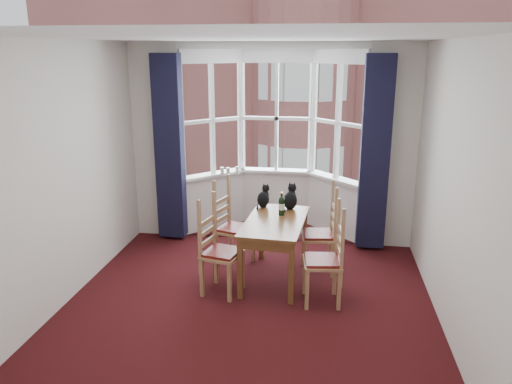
% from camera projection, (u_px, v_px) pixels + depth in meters
% --- Properties ---
extents(floor, '(4.50, 4.50, 0.00)m').
position_uv_depth(floor, '(245.00, 315.00, 5.24)').
color(floor, black).
rests_on(floor, ground).
extents(ceiling, '(4.50, 4.50, 0.00)m').
position_uv_depth(ceiling, '(244.00, 37.00, 4.48)').
color(ceiling, white).
rests_on(ceiling, floor).
extents(wall_left, '(0.00, 4.50, 4.50)m').
position_uv_depth(wall_left, '(53.00, 180.00, 5.13)').
color(wall_left, silver).
rests_on(wall_left, floor).
extents(wall_right, '(0.00, 4.50, 4.50)m').
position_uv_depth(wall_right, '(459.00, 195.00, 4.59)').
color(wall_right, silver).
rests_on(wall_right, floor).
extents(wall_near, '(4.00, 0.00, 4.00)m').
position_uv_depth(wall_near, '(177.00, 295.00, 2.72)').
color(wall_near, silver).
rests_on(wall_near, floor).
extents(wall_back_pier_left, '(0.70, 0.12, 2.80)m').
position_uv_depth(wall_back_pier_left, '(158.00, 142.00, 7.23)').
color(wall_back_pier_left, silver).
rests_on(wall_back_pier_left, floor).
extents(wall_back_pier_right, '(0.70, 0.12, 2.80)m').
position_uv_depth(wall_back_pier_right, '(391.00, 148.00, 6.78)').
color(wall_back_pier_right, silver).
rests_on(wall_back_pier_right, floor).
extents(bay_window, '(2.76, 0.94, 2.80)m').
position_uv_depth(bay_window, '(275.00, 139.00, 7.48)').
color(bay_window, white).
rests_on(bay_window, floor).
extents(curtain_left, '(0.38, 0.22, 2.60)m').
position_uv_depth(curtain_left, '(170.00, 148.00, 7.04)').
color(curtain_left, black).
rests_on(curtain_left, floor).
extents(curtain_right, '(0.38, 0.22, 2.60)m').
position_uv_depth(curtain_right, '(375.00, 154.00, 6.65)').
color(curtain_right, black).
rests_on(curtain_right, floor).
extents(dining_table, '(0.76, 1.30, 0.75)m').
position_uv_depth(dining_table, '(275.00, 229.00, 5.91)').
color(dining_table, brown).
rests_on(dining_table, floor).
extents(chair_left_near, '(0.49, 0.50, 0.92)m').
position_uv_depth(chair_left_near, '(215.00, 253.00, 5.65)').
color(chair_left_near, '#A4794F').
rests_on(chair_left_near, floor).
extents(chair_left_far, '(0.51, 0.52, 0.92)m').
position_uv_depth(chair_left_far, '(228.00, 229.00, 6.42)').
color(chair_left_far, '#A4794F').
rests_on(chair_left_far, floor).
extents(chair_right_near, '(0.45, 0.46, 0.92)m').
position_uv_depth(chair_right_near, '(331.00, 262.00, 5.40)').
color(chair_right_near, '#A4794F').
rests_on(chair_right_near, floor).
extents(chair_right_far, '(0.44, 0.46, 0.92)m').
position_uv_depth(chair_right_far, '(326.00, 236.00, 6.16)').
color(chair_right_far, '#A4794F').
rests_on(chair_right_far, floor).
extents(cat_left, '(0.21, 0.25, 0.30)m').
position_uv_depth(cat_left, '(264.00, 198.00, 6.38)').
color(cat_left, black).
rests_on(cat_left, dining_table).
extents(cat_right, '(0.21, 0.27, 0.34)m').
position_uv_depth(cat_right, '(290.00, 199.00, 6.29)').
color(cat_right, black).
rests_on(cat_right, dining_table).
extents(wine_bottle, '(0.07, 0.07, 0.29)m').
position_uv_depth(wine_bottle, '(282.00, 205.00, 6.04)').
color(wine_bottle, black).
rests_on(wine_bottle, dining_table).
extents(candle_tall, '(0.06, 0.06, 0.10)m').
position_uv_depth(candle_tall, '(222.00, 171.00, 7.57)').
color(candle_tall, white).
rests_on(candle_tall, bay_window).
extents(candle_short, '(0.06, 0.06, 0.09)m').
position_uv_depth(candle_short, '(228.00, 171.00, 7.59)').
color(candle_short, white).
rests_on(candle_short, bay_window).
extents(candle_extra, '(0.05, 0.05, 0.11)m').
position_uv_depth(candle_extra, '(237.00, 170.00, 7.59)').
color(candle_extra, white).
rests_on(candle_extra, bay_window).
extents(street, '(80.00, 80.00, 0.00)m').
position_uv_depth(street, '(315.00, 170.00, 37.59)').
color(street, '#333335').
rests_on(street, ground).
extents(tenement_building, '(18.40, 7.80, 15.20)m').
position_uv_depth(tenement_building, '(308.00, 81.00, 18.14)').
color(tenement_building, '#97544E').
rests_on(tenement_building, street).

